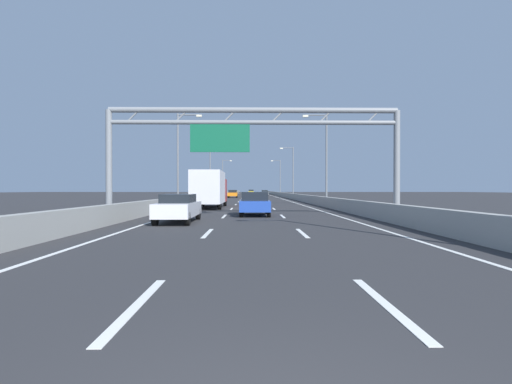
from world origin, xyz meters
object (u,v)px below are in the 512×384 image
Objects in this scene: sign_gantry at (249,134)px; streetlamp_left_far at (211,169)px; streetlamp_right_mid at (324,153)px; streetlamp_left_distant at (223,175)px; streetlamp_right_distant at (279,175)px; white_car at (179,208)px; streetlamp_left_mid at (180,153)px; streetlamp_right_far at (292,169)px; yellow_car at (251,192)px; orange_car at (233,194)px; box_truck at (210,188)px; blue_car at (255,203)px; silver_car at (265,193)px.

streetlamp_left_far is at bearing 98.40° from sign_gantry.
sign_gantry is 19.28m from streetlamp_right_mid.
streetlamp_left_distant and streetlamp_right_distant have the same top height.
streetlamp_right_distant is at bearing 64.43° from streetlamp_left_far.
streetlamp_right_mid is (7.71, 17.66, 0.53)m from sign_gantry.
white_car is (-3.57, -2.51, -4.11)m from sign_gantry.
streetlamp_left_mid is at bearing -103.45° from streetlamp_right_distant.
streetlamp_right_far reaches higher than yellow_car.
streetlamp_right_far is at bearing 77.61° from white_car.
orange_car is 42.04m from box_truck.
streetlamp_right_distant is at bearing -72.07° from yellow_car.
streetlamp_right_mid reaches higher than blue_car.
yellow_car is (3.70, 49.06, -0.00)m from orange_car.
yellow_car is (3.74, 105.92, 0.03)m from white_car.
yellow_car is (7.38, 54.53, -4.62)m from streetlamp_left_far.
silver_car is 76.58m from blue_car.
yellow_car is (-3.57, 24.39, 0.03)m from silver_car.
sign_gantry is 1.89× the size of box_truck.
streetlamp_right_far is at bearing 80.96° from blue_car.
streetlamp_left_mid is 1.00× the size of streetlamp_right_far.
streetlamp_left_far and streetlamp_left_distant have the same top height.
streetlamp_right_far is at bearing -90.00° from streetlamp_right_distant.
white_car is (-11.28, -82.60, -4.65)m from streetlamp_right_distant.
silver_car is (10.96, -1.07, -4.65)m from streetlamp_left_distant.
streetlamp_left_distant is at bearing 90.00° from streetlamp_left_mid.
yellow_car is at bearing 95.03° from streetlamp_right_mid.
streetlamp_left_distant is at bearing 180.00° from streetlamp_right_distant.
box_truck is at bearing -84.32° from streetlamp_left_far.
streetlamp_right_far is (14.93, 0.00, 0.00)m from streetlamp_left_far.
streetlamp_right_mid is at bearing -90.00° from streetlamp_right_distant.
streetlamp_right_distant is 1.06× the size of box_truck.
streetlamp_left_far and streetlamp_right_distant have the same top height.
streetlamp_right_far is at bearing 72.83° from box_truck.
streetlamp_right_mid is 1.00× the size of streetlamp_left_far.
sign_gantry reaches higher than white_car.
streetlamp_right_far is 52.82m from white_car.
streetlamp_right_mid is at bearing -72.96° from orange_car.
white_car is at bearing -79.75° from streetlamp_left_mid.
streetlamp_right_distant reaches higher than sign_gantry.
yellow_car is at bearing 85.69° from orange_car.
streetlamp_right_mid reaches higher than white_car.
box_truck reaches higher than orange_car.
yellow_car reaches higher than orange_car.
sign_gantry is 80.46m from streetlamp_right_distant.
box_truck is at bearing -96.26° from silver_car.
streetlamp_left_far and streetlamp_right_far have the same top height.
sign_gantry is 80.41m from streetlamp_left_distant.
streetlamp_left_mid reaches higher than white_car.
streetlamp_right_distant is 2.29× the size of yellow_car.
streetlamp_left_far is 2.20× the size of blue_car.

